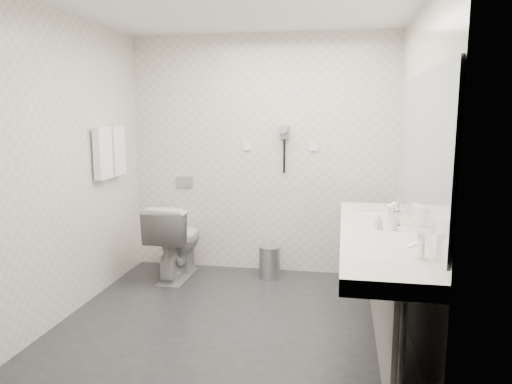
# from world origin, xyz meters

# --- Properties ---
(floor) EXTENTS (2.80, 2.80, 0.00)m
(floor) POSITION_xyz_m (0.00, 0.00, 0.00)
(floor) COLOR #25252A
(floor) RESTS_ON ground
(ceiling) EXTENTS (2.80, 2.80, 0.00)m
(ceiling) POSITION_xyz_m (0.00, 0.00, 2.50)
(ceiling) COLOR white
(ceiling) RESTS_ON wall_back
(wall_back) EXTENTS (2.80, 0.00, 2.80)m
(wall_back) POSITION_xyz_m (0.00, 1.30, 1.25)
(wall_back) COLOR silver
(wall_back) RESTS_ON floor
(wall_front) EXTENTS (2.80, 0.00, 2.80)m
(wall_front) POSITION_xyz_m (0.00, -1.30, 1.25)
(wall_front) COLOR silver
(wall_front) RESTS_ON floor
(wall_left) EXTENTS (0.00, 2.60, 2.60)m
(wall_left) POSITION_xyz_m (-1.40, 0.00, 1.25)
(wall_left) COLOR silver
(wall_left) RESTS_ON floor
(wall_right) EXTENTS (0.00, 2.60, 2.60)m
(wall_right) POSITION_xyz_m (1.40, 0.00, 1.25)
(wall_right) COLOR silver
(wall_right) RESTS_ON floor
(vanity_counter) EXTENTS (0.55, 2.20, 0.10)m
(vanity_counter) POSITION_xyz_m (1.12, -0.20, 0.80)
(vanity_counter) COLOR white
(vanity_counter) RESTS_ON floor
(vanity_panel) EXTENTS (0.03, 2.15, 0.75)m
(vanity_panel) POSITION_xyz_m (1.15, -0.20, 0.38)
(vanity_panel) COLOR gray
(vanity_panel) RESTS_ON floor
(vanity_post_near) EXTENTS (0.06, 0.06, 0.75)m
(vanity_post_near) POSITION_xyz_m (1.18, -1.24, 0.38)
(vanity_post_near) COLOR silver
(vanity_post_near) RESTS_ON floor
(vanity_post_far) EXTENTS (0.06, 0.06, 0.75)m
(vanity_post_far) POSITION_xyz_m (1.18, 0.84, 0.38)
(vanity_post_far) COLOR silver
(vanity_post_far) RESTS_ON floor
(mirror) EXTENTS (0.02, 2.20, 1.05)m
(mirror) POSITION_xyz_m (1.39, -0.20, 1.45)
(mirror) COLOR #B2BCC6
(mirror) RESTS_ON wall_right
(basin_near) EXTENTS (0.40, 0.31, 0.05)m
(basin_near) POSITION_xyz_m (1.12, -0.85, 0.83)
(basin_near) COLOR white
(basin_near) RESTS_ON vanity_counter
(basin_far) EXTENTS (0.40, 0.31, 0.05)m
(basin_far) POSITION_xyz_m (1.12, 0.45, 0.83)
(basin_far) COLOR white
(basin_far) RESTS_ON vanity_counter
(faucet_near) EXTENTS (0.04, 0.04, 0.15)m
(faucet_near) POSITION_xyz_m (1.32, -0.85, 0.92)
(faucet_near) COLOR silver
(faucet_near) RESTS_ON vanity_counter
(faucet_far) EXTENTS (0.04, 0.04, 0.15)m
(faucet_far) POSITION_xyz_m (1.32, 0.45, 0.92)
(faucet_far) COLOR silver
(faucet_far) RESTS_ON vanity_counter
(soap_bottle_a) EXTENTS (0.07, 0.07, 0.11)m
(soap_bottle_a) POSITION_xyz_m (1.12, -0.15, 0.91)
(soap_bottle_a) COLOR silver
(soap_bottle_a) RESTS_ON vanity_counter
(soap_bottle_c) EXTENTS (0.05, 0.05, 0.12)m
(soap_bottle_c) POSITION_xyz_m (1.24, -0.17, 0.91)
(soap_bottle_c) COLOR silver
(soap_bottle_c) RESTS_ON vanity_counter
(glass_left) EXTENTS (0.07, 0.07, 0.11)m
(glass_left) POSITION_xyz_m (1.27, -0.00, 0.90)
(glass_left) COLOR silver
(glass_left) RESTS_ON vanity_counter
(glass_right) EXTENTS (0.07, 0.07, 0.10)m
(glass_right) POSITION_xyz_m (1.25, 0.13, 0.90)
(glass_right) COLOR silver
(glass_right) RESTS_ON vanity_counter
(toilet) EXTENTS (0.45, 0.78, 0.79)m
(toilet) POSITION_xyz_m (-0.82, 0.87, 0.39)
(toilet) COLOR white
(toilet) RESTS_ON floor
(flush_plate) EXTENTS (0.18, 0.02, 0.12)m
(flush_plate) POSITION_xyz_m (-0.85, 1.29, 0.95)
(flush_plate) COLOR #B2B5BA
(flush_plate) RESTS_ON wall_back
(pedal_bin) EXTENTS (0.27, 0.27, 0.32)m
(pedal_bin) POSITION_xyz_m (0.13, 1.05, 0.16)
(pedal_bin) COLOR #B2B5BA
(pedal_bin) RESTS_ON floor
(bin_lid) EXTENTS (0.23, 0.23, 0.02)m
(bin_lid) POSITION_xyz_m (0.13, 1.05, 0.32)
(bin_lid) COLOR #B2B5BA
(bin_lid) RESTS_ON pedal_bin
(towel_rail) EXTENTS (0.02, 0.62, 0.02)m
(towel_rail) POSITION_xyz_m (-1.35, 0.55, 1.55)
(towel_rail) COLOR silver
(towel_rail) RESTS_ON wall_left
(towel_near) EXTENTS (0.07, 0.24, 0.48)m
(towel_near) POSITION_xyz_m (-1.34, 0.41, 1.33)
(towel_near) COLOR white
(towel_near) RESTS_ON towel_rail
(towel_far) EXTENTS (0.07, 0.24, 0.48)m
(towel_far) POSITION_xyz_m (-1.34, 0.69, 1.33)
(towel_far) COLOR white
(towel_far) RESTS_ON towel_rail
(dryer_cradle) EXTENTS (0.10, 0.04, 0.14)m
(dryer_cradle) POSITION_xyz_m (0.25, 1.27, 1.50)
(dryer_cradle) COLOR gray
(dryer_cradle) RESTS_ON wall_back
(dryer_barrel) EXTENTS (0.08, 0.14, 0.08)m
(dryer_barrel) POSITION_xyz_m (0.25, 1.20, 1.53)
(dryer_barrel) COLOR gray
(dryer_barrel) RESTS_ON dryer_cradle
(dryer_cord) EXTENTS (0.02, 0.02, 0.35)m
(dryer_cord) POSITION_xyz_m (0.25, 1.26, 1.25)
(dryer_cord) COLOR black
(dryer_cord) RESTS_ON dryer_cradle
(switch_plate_a) EXTENTS (0.09, 0.02, 0.09)m
(switch_plate_a) POSITION_xyz_m (-0.15, 1.29, 1.35)
(switch_plate_a) COLOR white
(switch_plate_a) RESTS_ON wall_back
(switch_plate_b) EXTENTS (0.09, 0.02, 0.09)m
(switch_plate_b) POSITION_xyz_m (0.55, 1.29, 1.35)
(switch_plate_b) COLOR white
(switch_plate_b) RESTS_ON wall_back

